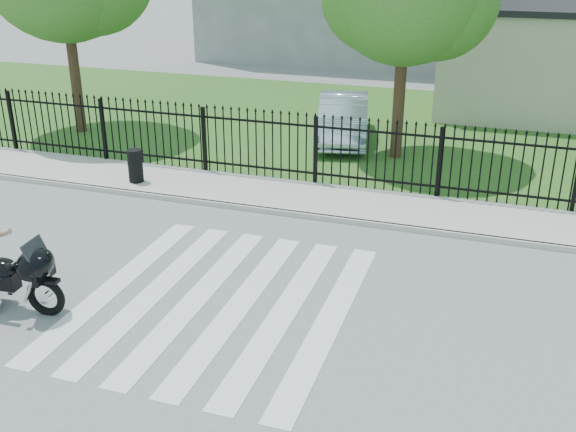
% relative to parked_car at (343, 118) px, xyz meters
% --- Properties ---
extents(ground, '(120.00, 120.00, 0.00)m').
position_rel_parked_car_xyz_m(ground, '(0.32, -10.11, -0.70)').
color(ground, slate).
rests_on(ground, ground).
extents(crosswalk, '(5.00, 5.50, 0.01)m').
position_rel_parked_car_xyz_m(crosswalk, '(0.32, -10.11, -0.70)').
color(crosswalk, silver).
rests_on(crosswalk, ground).
extents(sidewalk, '(40.00, 2.00, 0.12)m').
position_rel_parked_car_xyz_m(sidewalk, '(0.32, -5.11, -0.64)').
color(sidewalk, '#ADAAA3').
rests_on(sidewalk, ground).
extents(curb, '(40.00, 0.12, 0.12)m').
position_rel_parked_car_xyz_m(curb, '(0.32, -6.11, -0.64)').
color(curb, '#ADAAA3').
rests_on(curb, ground).
extents(grass_strip, '(40.00, 12.00, 0.02)m').
position_rel_parked_car_xyz_m(grass_strip, '(0.32, 1.89, -0.69)').
color(grass_strip, '#28581E').
rests_on(grass_strip, ground).
extents(iron_fence, '(26.00, 0.04, 1.80)m').
position_rel_parked_car_xyz_m(iron_fence, '(0.32, -4.11, 0.20)').
color(iron_fence, black).
rests_on(iron_fence, ground).
extents(parked_car, '(2.28, 4.37, 1.37)m').
position_rel_parked_car_xyz_m(parked_car, '(0.00, 0.00, 0.00)').
color(parked_car, '#ABBDD7').
rests_on(parked_car, grass_strip).
extents(litter_bin, '(0.45, 0.45, 0.82)m').
position_rel_parked_car_xyz_m(litter_bin, '(-3.95, -5.47, -0.17)').
color(litter_bin, black).
rests_on(litter_bin, sidewalk).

